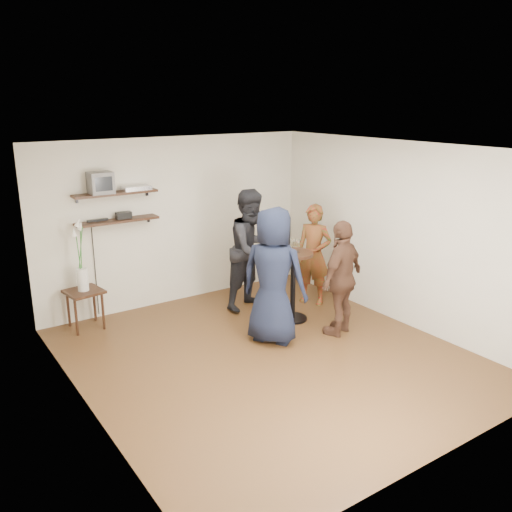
{
  "coord_description": "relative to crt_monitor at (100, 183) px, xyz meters",
  "views": [
    {
      "loc": [
        -3.63,
        -5.05,
        3.15
      ],
      "look_at": [
        0.07,
        0.4,
        1.22
      ],
      "focal_mm": 38.0,
      "sensor_mm": 36.0,
      "label": 1
    }
  ],
  "objects": [
    {
      "name": "wine_glass_br",
      "position": [
        2.21,
        -1.56,
        -0.85
      ],
      "size": [
        0.07,
        0.07,
        0.2
      ],
      "color": "silver",
      "rests_on": "drinks_table"
    },
    {
      "name": "shelf_lower",
      "position": [
        0.21,
        0.0,
        -0.57
      ],
      "size": [
        1.2,
        0.25,
        0.04
      ],
      "primitive_type": "cube",
      "color": "black",
      "rests_on": "room"
    },
    {
      "name": "room",
      "position": [
        1.21,
        -2.38,
        -0.72
      ],
      "size": [
        4.58,
        5.08,
        2.68
      ],
      "color": "#4E3319",
      "rests_on": "ground"
    },
    {
      "name": "side_table",
      "position": [
        -0.41,
        -0.17,
        -1.55
      ],
      "size": [
        0.53,
        0.53,
        0.56
      ],
      "rotation": [
        0.0,
        0.0,
        0.14
      ],
      "color": "black",
      "rests_on": "room"
    },
    {
      "name": "dvd_deck",
      "position": [
        0.52,
        0.0,
        -0.12
      ],
      "size": [
        0.4,
        0.24,
        0.06
      ],
      "primitive_type": "cube",
      "color": "silver",
      "rests_on": "shelf_upper"
    },
    {
      "name": "wine_glass_bl",
      "position": [
        2.18,
        -1.51,
        -0.85
      ],
      "size": [
        0.07,
        0.07,
        0.2
      ],
      "color": "silver",
      "rests_on": "drinks_table"
    },
    {
      "name": "wine_glass_fr",
      "position": [
        2.25,
        -1.6,
        -0.86
      ],
      "size": [
        0.06,
        0.06,
        0.18
      ],
      "color": "silver",
      "rests_on": "drinks_table"
    },
    {
      "name": "shelf_upper",
      "position": [
        0.21,
        0.0,
        -0.17
      ],
      "size": [
        1.2,
        0.25,
        0.04
      ],
      "primitive_type": "cube",
      "color": "black",
      "rests_on": "room"
    },
    {
      "name": "vase_lilies",
      "position": [
        -0.41,
        -0.18,
        -1.12
      ],
      "size": [
        0.2,
        0.21,
        1.05
      ],
      "rotation": [
        0.0,
        0.0,
        0.14
      ],
      "color": "silver",
      "rests_on": "side_table"
    },
    {
      "name": "person_dark",
      "position": [
        2.0,
        -0.82,
        -1.09
      ],
      "size": [
        1.05,
        0.91,
        1.86
      ],
      "primitive_type": "imported",
      "rotation": [
        0.0,
        0.0,
        0.26
      ],
      "color": "black",
      "rests_on": "room"
    },
    {
      "name": "person_navy",
      "position": [
        1.54,
        -2.0,
        -1.1
      ],
      "size": [
        0.97,
        1.07,
        1.83
      ],
      "primitive_type": "imported",
      "rotation": [
        0.0,
        0.0,
        2.14
      ],
      "color": "black",
      "rests_on": "room"
    },
    {
      "name": "power_strip",
      "position": [
        -0.07,
        0.05,
        -0.54
      ],
      "size": [
        0.3,
        0.05,
        0.03
      ],
      "primitive_type": "cube",
      "color": "black",
      "rests_on": "shelf_lower"
    },
    {
      "name": "wine_glass_fl",
      "position": [
        2.12,
        -1.61,
        -0.86
      ],
      "size": [
        0.06,
        0.06,
        0.19
      ],
      "color": "silver",
      "rests_on": "drinks_table"
    },
    {
      "name": "person_brown",
      "position": [
        2.45,
        -2.32,
        -1.22
      ],
      "size": [
        1.02,
        0.67,
        1.6
      ],
      "primitive_type": "imported",
      "rotation": [
        0.0,
        0.0,
        3.47
      ],
      "color": "#4C2E20",
      "rests_on": "room"
    },
    {
      "name": "drinks_table",
      "position": [
        2.2,
        -1.58,
        -1.36
      ],
      "size": [
        0.56,
        0.56,
        1.03
      ],
      "color": "black",
      "rests_on": "room"
    },
    {
      "name": "person_plaid",
      "position": [
        2.89,
        -1.2,
        -1.22
      ],
      "size": [
        0.61,
        0.69,
        1.59
      ],
      "primitive_type": "imported",
      "rotation": [
        0.0,
        0.0,
        -1.08
      ],
      "color": "#B3141B",
      "rests_on": "room"
    },
    {
      "name": "radio",
      "position": [
        0.3,
        0.0,
        -0.5
      ],
      "size": [
        0.22,
        0.1,
        0.1
      ],
      "primitive_type": "cube",
      "color": "black",
      "rests_on": "shelf_lower"
    },
    {
      "name": "crt_monitor",
      "position": [
        0.0,
        0.0,
        0.0
      ],
      "size": [
        0.32,
        0.3,
        0.3
      ],
      "primitive_type": "cube",
      "color": "#59595B",
      "rests_on": "shelf_upper"
    }
  ]
}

